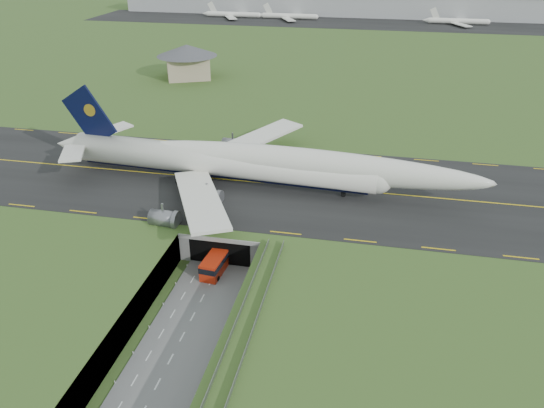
# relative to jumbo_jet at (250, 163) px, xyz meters

# --- Properties ---
(ground) EXTENTS (900.00, 900.00, 0.00)m
(ground) POSITION_rel_jumbo_jet_xyz_m (-0.51, -30.91, -11.65)
(ground) COLOR #435F26
(ground) RESTS_ON ground
(airfield_deck) EXTENTS (800.00, 800.00, 6.00)m
(airfield_deck) POSITION_rel_jumbo_jet_xyz_m (-0.51, -30.91, -8.65)
(airfield_deck) COLOR gray
(airfield_deck) RESTS_ON ground
(trench_road) EXTENTS (12.00, 75.00, 0.20)m
(trench_road) POSITION_rel_jumbo_jet_xyz_m (-0.51, -38.41, -11.55)
(trench_road) COLOR slate
(trench_road) RESTS_ON ground
(taxiway) EXTENTS (800.00, 44.00, 0.18)m
(taxiway) POSITION_rel_jumbo_jet_xyz_m (-0.51, 2.09, -5.56)
(taxiway) COLOR black
(taxiway) RESTS_ON airfield_deck
(tunnel_portal) EXTENTS (17.00, 22.30, 6.00)m
(tunnel_portal) POSITION_rel_jumbo_jet_xyz_m (-0.51, -14.20, -8.32)
(tunnel_portal) COLOR gray
(tunnel_portal) RESTS_ON ground
(guideway) EXTENTS (3.00, 53.00, 7.05)m
(guideway) POSITION_rel_jumbo_jet_xyz_m (10.49, -50.02, -6.33)
(guideway) COLOR #A8A8A3
(guideway) RESTS_ON ground
(jumbo_jet) EXTENTS (100.02, 63.24, 20.96)m
(jumbo_jet) POSITION_rel_jumbo_jet_xyz_m (0.00, 0.00, 0.00)
(jumbo_jet) COLOR white
(jumbo_jet) RESTS_ON ground
(shuttle_tram) EXTENTS (4.01, 8.85, 3.48)m
(shuttle_tram) POSITION_rel_jumbo_jet_xyz_m (-0.59, -25.31, -9.75)
(shuttle_tram) COLOR red
(shuttle_tram) RESTS_ON ground
(service_building) EXTENTS (30.20, 30.20, 12.50)m
(service_building) POSITION_rel_jumbo_jet_xyz_m (-46.79, 90.50, 1.76)
(service_building) COLOR tan
(service_building) RESTS_ON ground
(cargo_terminal) EXTENTS (320.00, 67.00, 15.60)m
(cargo_terminal) POSITION_rel_jumbo_jet_xyz_m (-0.62, 268.50, 2.31)
(cargo_terminal) COLOR #B2B2B2
(cargo_terminal) RESTS_ON ground
(distant_hills) EXTENTS (700.00, 91.00, 60.00)m
(distant_hills) POSITION_rel_jumbo_jet_xyz_m (63.87, 399.09, -15.65)
(distant_hills) COLOR #54655E
(distant_hills) RESTS_ON ground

